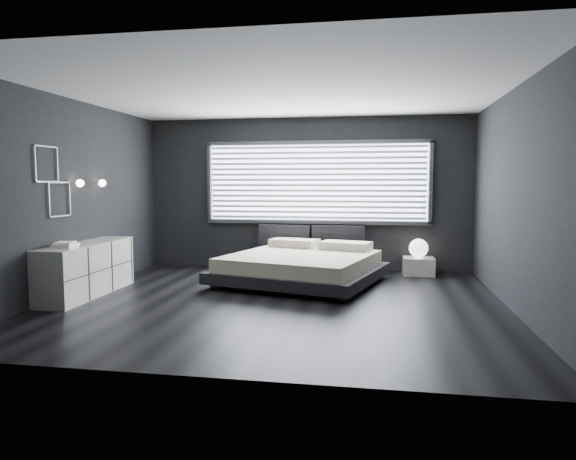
# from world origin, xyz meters

# --- Properties ---
(room) EXTENTS (6.04, 6.00, 2.80)m
(room) POSITION_xyz_m (0.00, 0.00, 1.40)
(room) COLOR black
(room) RESTS_ON ground
(window) EXTENTS (4.14, 0.09, 1.52)m
(window) POSITION_xyz_m (0.20, 2.70, 1.61)
(window) COLOR white
(window) RESTS_ON ground
(headboard) EXTENTS (1.96, 0.16, 0.52)m
(headboard) POSITION_xyz_m (0.12, 2.64, 0.57)
(headboard) COLOR black
(headboard) RESTS_ON ground
(sconce_near) EXTENTS (0.18, 0.11, 0.11)m
(sconce_near) POSITION_xyz_m (-2.88, 0.05, 1.60)
(sconce_near) COLOR silver
(sconce_near) RESTS_ON ground
(sconce_far) EXTENTS (0.18, 0.11, 0.11)m
(sconce_far) POSITION_xyz_m (-2.88, 0.65, 1.60)
(sconce_far) COLOR silver
(sconce_far) RESTS_ON ground
(wall_art_upper) EXTENTS (0.01, 0.48, 0.48)m
(wall_art_upper) POSITION_xyz_m (-2.98, -0.55, 1.85)
(wall_art_upper) COLOR #47474C
(wall_art_upper) RESTS_ON ground
(wall_art_lower) EXTENTS (0.01, 0.48, 0.48)m
(wall_art_lower) POSITION_xyz_m (-2.98, -0.30, 1.38)
(wall_art_lower) COLOR #47474C
(wall_art_lower) RESTS_ON ground
(bed) EXTENTS (2.84, 2.77, 0.61)m
(bed) POSITION_xyz_m (0.13, 1.38, 0.28)
(bed) COLOR black
(bed) RESTS_ON ground
(nightstand) EXTENTS (0.54, 0.45, 0.31)m
(nightstand) POSITION_xyz_m (2.04, 2.42, 0.15)
(nightstand) COLOR silver
(nightstand) RESTS_ON ground
(orb_lamp) EXTENTS (0.33, 0.33, 0.33)m
(orb_lamp) POSITION_xyz_m (2.03, 2.42, 0.47)
(orb_lamp) COLOR white
(orb_lamp) RESTS_ON nightstand
(dresser) EXTENTS (0.55, 1.88, 0.75)m
(dresser) POSITION_xyz_m (-2.78, -0.04, 0.38)
(dresser) COLOR silver
(dresser) RESTS_ON ground
(book_stack) EXTENTS (0.31, 0.38, 0.07)m
(book_stack) POSITION_xyz_m (-2.79, -0.51, 0.78)
(book_stack) COLOR white
(book_stack) RESTS_ON dresser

